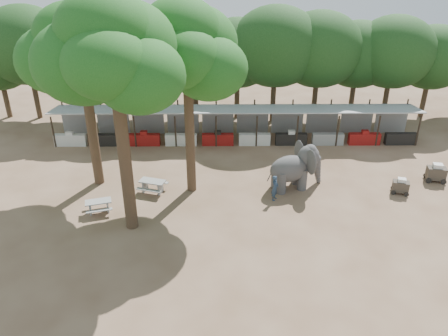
{
  "coord_description": "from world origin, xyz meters",
  "views": [
    {
      "loc": [
        -1.21,
        -17.75,
        13.5
      ],
      "look_at": [
        -1.0,
        5.0,
        2.0
      ],
      "focal_mm": 35.0,
      "sensor_mm": 36.0,
      "label": 1
    }
  ],
  "objects_px": {
    "cart_front": "(401,186)",
    "picnic_table_far": "(153,185)",
    "yard_tree_back": "(184,50)",
    "picnic_table_near": "(99,205)",
    "yard_tree_center": "(111,54)",
    "elephant": "(296,167)",
    "handler": "(275,188)",
    "cart_back": "(436,173)",
    "yard_tree_left": "(79,53)"
  },
  "relations": [
    {
      "from": "yard_tree_left",
      "to": "picnic_table_near",
      "type": "distance_m",
      "value": 8.64
    },
    {
      "from": "picnic_table_near",
      "to": "cart_back",
      "type": "distance_m",
      "value": 21.08
    },
    {
      "from": "yard_tree_center",
      "to": "cart_front",
      "type": "distance_m",
      "value": 18.45
    },
    {
      "from": "picnic_table_near",
      "to": "cart_back",
      "type": "bearing_deg",
      "value": -6.4
    },
    {
      "from": "yard_tree_back",
      "to": "elephant",
      "type": "relative_size",
      "value": 3.03
    },
    {
      "from": "cart_back",
      "to": "picnic_table_far",
      "type": "bearing_deg",
      "value": -164.49
    },
    {
      "from": "yard_tree_center",
      "to": "elephant",
      "type": "bearing_deg",
      "value": 23.08
    },
    {
      "from": "yard_tree_back",
      "to": "cart_front",
      "type": "relative_size",
      "value": 9.46
    },
    {
      "from": "yard_tree_back",
      "to": "picnic_table_near",
      "type": "height_order",
      "value": "yard_tree_back"
    },
    {
      "from": "yard_tree_center",
      "to": "picnic_table_far",
      "type": "bearing_deg",
      "value": 78.05
    },
    {
      "from": "elephant",
      "to": "handler",
      "type": "bearing_deg",
      "value": -151.7
    },
    {
      "from": "cart_front",
      "to": "picnic_table_near",
      "type": "bearing_deg",
      "value": -156.29
    },
    {
      "from": "elephant",
      "to": "cart_back",
      "type": "xyz_separation_m",
      "value": [
        9.18,
        0.68,
        -0.78
      ]
    },
    {
      "from": "picnic_table_near",
      "to": "picnic_table_far",
      "type": "bearing_deg",
      "value": 23.43
    },
    {
      "from": "yard_tree_center",
      "to": "cart_front",
      "type": "xyz_separation_m",
      "value": [
        15.94,
        3.23,
        -8.71
      ]
    },
    {
      "from": "handler",
      "to": "yard_tree_center",
      "type": "bearing_deg",
      "value": 130.81
    },
    {
      "from": "elephant",
      "to": "picnic_table_far",
      "type": "distance_m",
      "value": 8.92
    },
    {
      "from": "yard_tree_left",
      "to": "picnic_table_far",
      "type": "height_order",
      "value": "yard_tree_left"
    },
    {
      "from": "yard_tree_left",
      "to": "elephant",
      "type": "bearing_deg",
      "value": -4.12
    },
    {
      "from": "yard_tree_back",
      "to": "picnic_table_far",
      "type": "relative_size",
      "value": 5.94
    },
    {
      "from": "yard_tree_center",
      "to": "cart_front",
      "type": "height_order",
      "value": "yard_tree_center"
    },
    {
      "from": "yard_tree_center",
      "to": "elephant",
      "type": "height_order",
      "value": "yard_tree_center"
    },
    {
      "from": "elephant",
      "to": "picnic_table_near",
      "type": "bearing_deg",
      "value": 175.39
    },
    {
      "from": "yard_tree_left",
      "to": "elephant",
      "type": "xyz_separation_m",
      "value": [
        12.61,
        -0.91,
        -6.81
      ]
    },
    {
      "from": "yard_tree_back",
      "to": "cart_back",
      "type": "bearing_deg",
      "value": 2.79
    },
    {
      "from": "handler",
      "to": "cart_back",
      "type": "bearing_deg",
      "value": -54.89
    },
    {
      "from": "yard_tree_left",
      "to": "cart_front",
      "type": "relative_size",
      "value": 9.18
    },
    {
      "from": "handler",
      "to": "cart_back",
      "type": "xyz_separation_m",
      "value": [
        10.63,
        2.21,
        -0.18
      ]
    },
    {
      "from": "cart_front",
      "to": "picnic_table_far",
      "type": "bearing_deg",
      "value": -163.65
    },
    {
      "from": "picnic_table_near",
      "to": "cart_front",
      "type": "height_order",
      "value": "cart_front"
    },
    {
      "from": "yard_tree_left",
      "to": "picnic_table_far",
      "type": "relative_size",
      "value": 5.76
    },
    {
      "from": "picnic_table_near",
      "to": "cart_back",
      "type": "xyz_separation_m",
      "value": [
        20.79,
        3.49,
        0.14
      ]
    },
    {
      "from": "yard_tree_back",
      "to": "handler",
      "type": "height_order",
      "value": "yard_tree_back"
    },
    {
      "from": "elephant",
      "to": "picnic_table_near",
      "type": "xyz_separation_m",
      "value": [
        -11.61,
        -2.81,
        -0.92
      ]
    },
    {
      "from": "picnic_table_far",
      "to": "handler",
      "type": "bearing_deg",
      "value": 9.86
    },
    {
      "from": "handler",
      "to": "cart_back",
      "type": "height_order",
      "value": "handler"
    },
    {
      "from": "yard_tree_left",
      "to": "cart_back",
      "type": "distance_m",
      "value": 23.07
    },
    {
      "from": "picnic_table_far",
      "to": "picnic_table_near",
      "type": "bearing_deg",
      "value": -123.29
    },
    {
      "from": "yard_tree_center",
      "to": "yard_tree_back",
      "type": "bearing_deg",
      "value": 53.14
    },
    {
      "from": "cart_back",
      "to": "cart_front",
      "type": "bearing_deg",
      "value": -139.98
    },
    {
      "from": "yard_tree_back",
      "to": "picnic_table_far",
      "type": "bearing_deg",
      "value": -168.35
    },
    {
      "from": "yard_tree_left",
      "to": "picnic_table_near",
      "type": "height_order",
      "value": "yard_tree_left"
    },
    {
      "from": "picnic_table_far",
      "to": "yard_tree_left",
      "type": "bearing_deg",
      "value": 176.03
    },
    {
      "from": "yard_tree_back",
      "to": "picnic_table_near",
      "type": "relative_size",
      "value": 6.54
    },
    {
      "from": "elephant",
      "to": "yard_tree_left",
      "type": "bearing_deg",
      "value": 157.65
    },
    {
      "from": "picnic_table_far",
      "to": "cart_front",
      "type": "relative_size",
      "value": 1.59
    },
    {
      "from": "yard_tree_back",
      "to": "picnic_table_near",
      "type": "xyz_separation_m",
      "value": [
        -5.0,
        -2.72,
        -8.07
      ]
    },
    {
      "from": "yard_tree_left",
      "to": "yard_tree_back",
      "type": "bearing_deg",
      "value": -9.46
    },
    {
      "from": "picnic_table_far",
      "to": "cart_back",
      "type": "distance_m",
      "value": 18.08
    },
    {
      "from": "yard_tree_left",
      "to": "handler",
      "type": "distance_m",
      "value": 13.61
    }
  ]
}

